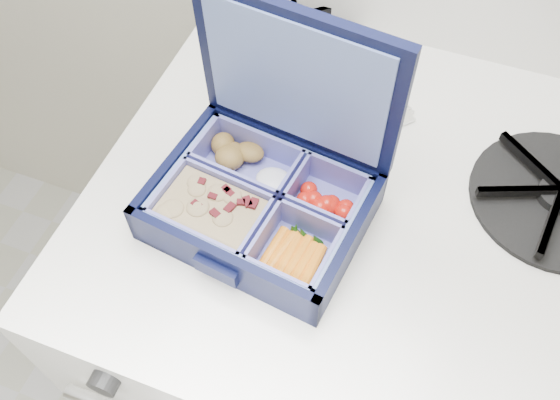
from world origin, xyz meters
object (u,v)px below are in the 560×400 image
at_px(stove, 340,329).
at_px(bento_box, 260,206).
at_px(burner_grate, 560,193).
at_px(fork, 330,144).

distance_m(stove, bento_box, 0.49).
bearing_deg(bento_box, burner_grate, 32.11).
height_order(stove, burner_grate, burner_grate).
bearing_deg(bento_box, stove, 51.20).
distance_m(stove, burner_grate, 0.50).
bearing_deg(stove, fork, 154.95).
relative_size(stove, bento_box, 4.15).
bearing_deg(burner_grate, stove, -168.06).
bearing_deg(fork, burner_grate, 46.93).
distance_m(stove, fork, 0.45).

